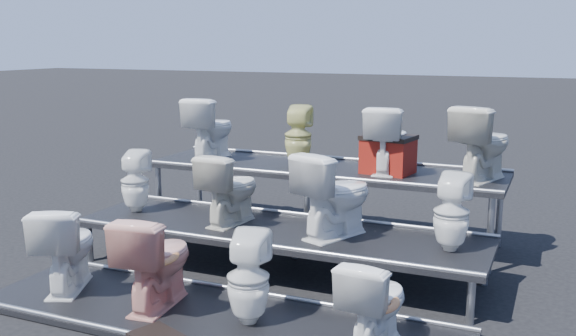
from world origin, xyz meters
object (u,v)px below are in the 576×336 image
at_px(toilet_10, 388,139).
at_px(red_crate, 388,156).
at_px(toilet_11, 483,143).
at_px(toilet_7, 452,212).
at_px(toilet_5, 230,188).
at_px(toilet_6, 335,194).
at_px(toilet_0, 66,247).
at_px(toilet_2, 248,278).
at_px(toilet_1, 156,260).
at_px(toilet_4, 135,181).
at_px(toilet_8, 211,128).
at_px(toilet_9, 298,136).
at_px(toilet_3, 375,302).

bearing_deg(toilet_10, red_crate, 108.98).
relative_size(toilet_10, toilet_11, 0.94).
bearing_deg(red_crate, toilet_7, -45.19).
relative_size(toilet_5, toilet_6, 0.89).
distance_m(toilet_0, toilet_2, 1.87).
distance_m(toilet_0, toilet_11, 4.31).
relative_size(toilet_1, toilet_4, 1.22).
xyz_separation_m(toilet_2, toilet_6, (0.28, 1.30, 0.43)).
distance_m(toilet_4, toilet_8, 1.39).
distance_m(toilet_6, toilet_10, 1.36).
relative_size(toilet_7, red_crate, 1.34).
bearing_deg(toilet_0, toilet_1, 156.23).
height_order(toilet_8, toilet_9, toilet_8).
height_order(toilet_3, toilet_11, toilet_11).
bearing_deg(toilet_2, toilet_11, -130.73).
bearing_deg(toilet_3, toilet_6, -53.08).
distance_m(toilet_5, toilet_11, 2.70).
height_order(toilet_4, toilet_6, toilet_6).
bearing_deg(toilet_8, toilet_6, 148.62).
xyz_separation_m(toilet_1, toilet_6, (1.16, 1.30, 0.40)).
xyz_separation_m(toilet_0, toilet_6, (2.15, 1.30, 0.41)).
xyz_separation_m(toilet_5, toilet_10, (1.31, 1.30, 0.41)).
distance_m(toilet_3, toilet_9, 3.20).
distance_m(toilet_2, red_crate, 2.68).
relative_size(toilet_0, toilet_5, 1.09).
relative_size(toilet_4, red_crate, 1.29).
bearing_deg(red_crate, toilet_5, -127.24).
distance_m(toilet_2, toilet_4, 2.45).
distance_m(toilet_2, toilet_3, 1.05).
xyz_separation_m(toilet_2, toilet_5, (-0.86, 1.30, 0.39)).
height_order(toilet_0, toilet_4, toilet_4).
distance_m(toilet_3, red_crate, 2.71).
height_order(toilet_3, toilet_7, toilet_7).
distance_m(toilet_4, red_crate, 2.82).
bearing_deg(toilet_8, toilet_3, 138.18).
bearing_deg(toilet_2, toilet_6, -113.31).
height_order(toilet_4, toilet_8, toilet_8).
xyz_separation_m(toilet_3, toilet_6, (-0.77, 1.30, 0.46)).
relative_size(toilet_5, toilet_9, 1.04).
relative_size(toilet_1, toilet_9, 1.16).
xyz_separation_m(toilet_3, toilet_11, (0.42, 2.60, 0.85)).
bearing_deg(toilet_9, toilet_4, 33.02).
relative_size(toilet_6, toilet_7, 1.18).
bearing_deg(toilet_4, toilet_6, 166.29).
xyz_separation_m(toilet_5, toilet_9, (0.22, 1.30, 0.39)).
distance_m(toilet_5, toilet_8, 1.68).
bearing_deg(toilet_9, toilet_6, 115.55).
bearing_deg(toilet_0, red_crate, -155.97).
bearing_deg(toilet_6, toilet_3, 143.55).
bearing_deg(toilet_4, toilet_9, -150.96).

